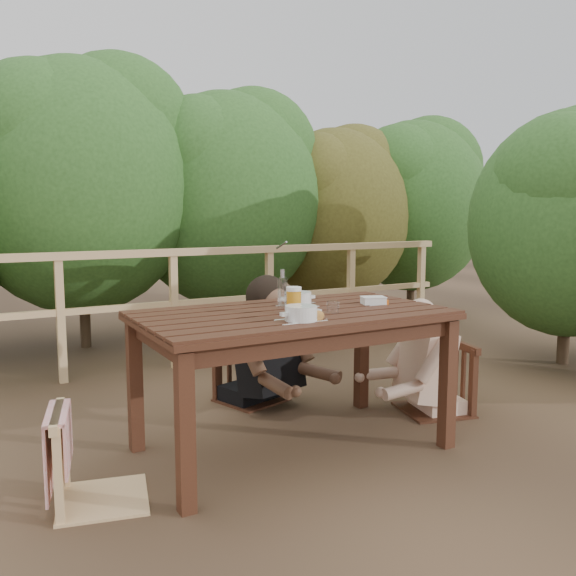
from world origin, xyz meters
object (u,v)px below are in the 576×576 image
chair_right (435,347)px  bread_roll (314,316)px  beer_glass (294,302)px  tumbler (333,308)px  chair_far (251,343)px  woman (249,305)px  bottle (282,290)px  soup_far (298,299)px  diner_right (439,318)px  table (292,382)px  butter_tub (373,302)px  soup_near (301,315)px  chair_left (100,413)px

chair_right → bread_roll: 1.28m
beer_glass → tumbler: bearing=-25.1°
chair_far → woman: bearing=72.7°
woman → bottle: bearing=60.3°
soup_far → chair_right: bearing=-4.9°
diner_right → table: bearing=108.8°
table → butter_tub: (0.53, -0.02, 0.41)m
soup_near → chair_left: bearing=169.8°
beer_glass → butter_tub: 0.57m
chair_right → tumbler: chair_right is taller
table → chair_left: 1.07m
soup_near → bottle: 0.41m
tumbler → bread_roll: bearing=-147.8°
chair_right → beer_glass: bearing=-67.5°
chair_far → bread_roll: (-0.21, -1.17, 0.39)m
soup_near → table: bearing=68.3°
woman → soup_far: size_ratio=5.10×
beer_glass → tumbler: 0.21m
chair_right → butter_tub: size_ratio=6.30×
soup_near → woman: bearing=76.5°
chair_left → chair_far: bearing=-38.3°
bread_roll → chair_left: bearing=170.2°
chair_far → tumbler: tumbler is taller
soup_near → bottle: bottle is taller
table → chair_right: bearing=4.7°
soup_far → bread_roll: (-0.18, -0.46, -0.01)m
soup_near → beer_glass: size_ratio=1.73×
bread_roll → tumbler: (0.19, 0.12, 0.01)m
chair_right → diner_right: (0.03, 0.00, 0.19)m
soup_near → butter_tub: 0.69m
chair_left → chair_far: 1.59m
diner_right → soup_far: bearing=99.4°
chair_right → woman: 1.28m
soup_near → beer_glass: 0.22m
soup_near → chair_right: bearing=16.7°
table → soup_near: (-0.11, -0.28, 0.43)m
chair_left → beer_glass: beer_glass is taller
chair_right → bottle: size_ratio=3.73×
chair_right → soup_near: (-1.24, -0.37, 0.38)m
chair_right → beer_glass: beer_glass is taller
table → woman: (0.17, 0.90, 0.30)m
chair_left → beer_glass: bearing=-75.2°
chair_right → butter_tub: bearing=-64.8°
table → chair_far: size_ratio=2.01×
woman → diner_right: size_ratio=1.09×
beer_glass → bottle: (0.03, 0.19, 0.04)m
tumbler → butter_tub: (0.38, 0.14, -0.01)m
woman → beer_glass: woman is taller
chair_left → soup_far: soup_far is taller
chair_left → diner_right: size_ratio=0.67×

